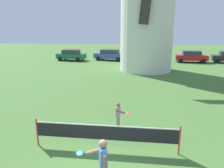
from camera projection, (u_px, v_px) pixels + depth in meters
windmill at (148, 3)px, 21.32m from camera, size 9.84×6.29×14.62m
tennis_net at (105, 133)px, 7.64m from camera, size 5.36×0.06×1.10m
player_near at (102, 162)px, 5.65m from camera, size 0.91×0.50×1.54m
player_far at (119, 114)px, 9.34m from camera, size 0.70×0.60×1.21m
parked_car_green at (71, 55)px, 30.21m from camera, size 4.28×2.30×1.56m
parked_car_blue at (110, 55)px, 30.45m from camera, size 4.67×2.49×1.56m
parked_car_mustard at (149, 56)px, 28.68m from camera, size 4.07×2.08×1.56m
parked_car_red at (191, 56)px, 28.51m from camera, size 4.30×2.14×1.56m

